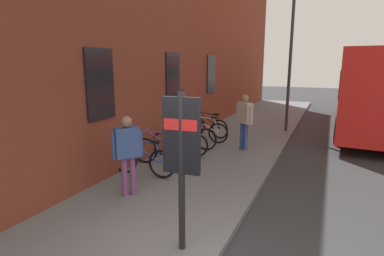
% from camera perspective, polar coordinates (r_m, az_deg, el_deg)
% --- Properties ---
extents(ground, '(60.00, 60.00, 0.00)m').
position_cam_1_polar(ground, '(9.93, 21.70, -5.72)').
color(ground, '#2D2D30').
extents(sidewalk_pavement, '(24.00, 3.50, 0.12)m').
position_cam_1_polar(sidewalk_pavement, '(12.22, 9.30, -1.49)').
color(sidewalk_pavement, slate).
rests_on(sidewalk_pavement, ground).
extents(station_facade, '(22.00, 0.65, 9.86)m').
position_cam_1_polar(station_facade, '(13.65, 2.33, 20.61)').
color(station_facade, brown).
rests_on(station_facade, ground).
extents(bicycle_end_of_row, '(0.48, 1.77, 0.97)m').
position_cam_1_polar(bicycle_end_of_row, '(7.73, -9.07, -5.99)').
color(bicycle_end_of_row, black).
rests_on(bicycle_end_of_row, sidewalk_pavement).
extents(bicycle_far_end, '(0.67, 1.71, 0.97)m').
position_cam_1_polar(bicycle_far_end, '(8.55, -5.23, -4.11)').
color(bicycle_far_end, black).
rests_on(bicycle_far_end, sidewalk_pavement).
extents(bicycle_nearest_sign, '(0.56, 1.74, 0.97)m').
position_cam_1_polar(bicycle_nearest_sign, '(9.22, -2.32, -2.89)').
color(bicycle_nearest_sign, black).
rests_on(bicycle_nearest_sign, sidewalk_pavement).
extents(bicycle_by_door, '(0.48, 1.77, 0.97)m').
position_cam_1_polar(bicycle_by_door, '(10.04, -0.10, -1.64)').
color(bicycle_by_door, black).
rests_on(bicycle_by_door, sidewalk_pavement).
extents(bicycle_beside_lamp, '(0.48, 1.77, 0.97)m').
position_cam_1_polar(bicycle_beside_lamp, '(10.87, 2.27, -0.59)').
color(bicycle_beside_lamp, black).
rests_on(bicycle_beside_lamp, sidewalk_pavement).
extents(bicycle_leaning_wall, '(0.61, 1.73, 0.97)m').
position_cam_1_polar(bicycle_leaning_wall, '(11.68, 3.09, 0.28)').
color(bicycle_leaning_wall, black).
rests_on(bicycle_leaning_wall, sidewalk_pavement).
extents(transit_info_sign, '(0.13, 0.55, 2.40)m').
position_cam_1_polar(transit_info_sign, '(4.35, -1.97, -3.42)').
color(transit_info_sign, black).
rests_on(transit_info_sign, sidewalk_pavement).
extents(city_bus, '(10.61, 3.02, 3.35)m').
position_cam_1_polar(city_bus, '(15.50, 30.90, 6.77)').
color(city_bus, red).
rests_on(city_bus, ground).
extents(pedestrian_near_bus, '(0.53, 0.51, 1.70)m').
position_cam_1_polar(pedestrian_near_bus, '(6.49, -11.89, -3.61)').
color(pedestrian_near_bus, '#723F72').
rests_on(pedestrian_near_bus, sidewalk_pavement).
extents(pedestrian_by_facade, '(0.49, 0.58, 1.78)m').
position_cam_1_polar(pedestrian_by_facade, '(9.90, 9.71, 2.12)').
color(pedestrian_by_facade, '#334C8C').
rests_on(pedestrian_by_facade, sidewalk_pavement).
extents(street_lamp, '(0.28, 0.28, 5.50)m').
position_cam_1_polar(street_lamp, '(13.07, 17.88, 13.54)').
color(street_lamp, '#333338').
rests_on(street_lamp, sidewalk_pavement).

